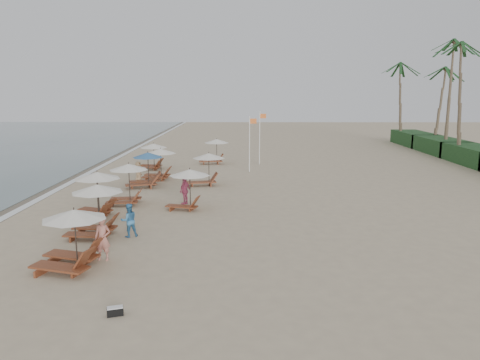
{
  "coord_description": "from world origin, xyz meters",
  "views": [
    {
      "loc": [
        1.1,
        -18.29,
        6.36
      ],
      "look_at": [
        0.95,
        7.82,
        1.3
      ],
      "focal_mm": 33.99,
      "sensor_mm": 36.0,
      "label": 1
    }
  ],
  "objects_px": {
    "lounger_station_6": "(152,156)",
    "duffel_bag": "(115,311)",
    "flag_pole_near": "(250,141)",
    "lounger_station_2": "(94,193)",
    "lounger_station_5": "(158,164)",
    "inland_station_0": "(187,183)",
    "beachgoer_mid_a": "(129,220)",
    "lounger_station_4": "(144,172)",
    "beachgoer_far_b": "(138,172)",
    "lounger_station_1": "(93,211)",
    "lounger_station_3": "(126,183)",
    "beachgoer_near": "(103,239)",
    "inland_station_1": "(205,167)",
    "beachgoer_far_a": "(185,190)",
    "inland_station_2": "(214,149)",
    "lounger_station_0": "(68,241)"
  },
  "relations": [
    {
      "from": "beachgoer_far_b",
      "to": "duffel_bag",
      "type": "height_order",
      "value": "beachgoer_far_b"
    },
    {
      "from": "lounger_station_1",
      "to": "beachgoer_far_b",
      "type": "distance_m",
      "value": 12.29
    },
    {
      "from": "lounger_station_3",
      "to": "beachgoer_mid_a",
      "type": "xyz_separation_m",
      "value": [
        1.62,
        -6.0,
        -0.49
      ]
    },
    {
      "from": "duffel_bag",
      "to": "lounger_station_6",
      "type": "bearing_deg",
      "value": 98.78
    },
    {
      "from": "inland_station_1",
      "to": "lounger_station_6",
      "type": "bearing_deg",
      "value": 126.74
    },
    {
      "from": "lounger_station_4",
      "to": "inland_station_2",
      "type": "bearing_deg",
      "value": 67.7
    },
    {
      "from": "lounger_station_6",
      "to": "inland_station_0",
      "type": "xyz_separation_m",
      "value": [
        4.59,
        -13.33,
        0.35
      ]
    },
    {
      "from": "lounger_station_4",
      "to": "beachgoer_far_a",
      "type": "bearing_deg",
      "value": -55.65
    },
    {
      "from": "lounger_station_2",
      "to": "inland_station_2",
      "type": "bearing_deg",
      "value": 74.19
    },
    {
      "from": "beachgoer_far_b",
      "to": "lounger_station_1",
      "type": "bearing_deg",
      "value": -168.64
    },
    {
      "from": "lounger_station_4",
      "to": "flag_pole_near",
      "type": "bearing_deg",
      "value": 38.93
    },
    {
      "from": "inland_station_0",
      "to": "lounger_station_2",
      "type": "bearing_deg",
      "value": -160.84
    },
    {
      "from": "lounger_station_5",
      "to": "lounger_station_6",
      "type": "relative_size",
      "value": 1.02
    },
    {
      "from": "lounger_station_3",
      "to": "inland_station_0",
      "type": "height_order",
      "value": "lounger_station_3"
    },
    {
      "from": "lounger_station_3",
      "to": "inland_station_2",
      "type": "distance_m",
      "value": 15.59
    },
    {
      "from": "beachgoer_mid_a",
      "to": "beachgoer_far_b",
      "type": "relative_size",
      "value": 0.99
    },
    {
      "from": "inland_station_1",
      "to": "beachgoer_far_a",
      "type": "bearing_deg",
      "value": -97.85
    },
    {
      "from": "lounger_station_4",
      "to": "beachgoer_mid_a",
      "type": "height_order",
      "value": "lounger_station_4"
    },
    {
      "from": "lounger_station_2",
      "to": "lounger_station_5",
      "type": "relative_size",
      "value": 1.0
    },
    {
      "from": "lounger_station_1",
      "to": "lounger_station_4",
      "type": "bearing_deg",
      "value": 90.37
    },
    {
      "from": "inland_station_0",
      "to": "beachgoer_mid_a",
      "type": "height_order",
      "value": "inland_station_0"
    },
    {
      "from": "lounger_station_1",
      "to": "beachgoer_near",
      "type": "bearing_deg",
      "value": -66.17
    },
    {
      "from": "duffel_bag",
      "to": "lounger_station_5",
      "type": "bearing_deg",
      "value": 96.97
    },
    {
      "from": "lounger_station_5",
      "to": "beachgoer_far_a",
      "type": "distance_m",
      "value": 8.16
    },
    {
      "from": "lounger_station_4",
      "to": "beachgoer_near",
      "type": "bearing_deg",
      "value": -84.46
    },
    {
      "from": "inland_station_0",
      "to": "beachgoer_near",
      "type": "relative_size",
      "value": 1.48
    },
    {
      "from": "flag_pole_near",
      "to": "beachgoer_far_b",
      "type": "bearing_deg",
      "value": -150.13
    },
    {
      "from": "lounger_station_6",
      "to": "flag_pole_near",
      "type": "bearing_deg",
      "value": -8.96
    },
    {
      "from": "lounger_station_6",
      "to": "lounger_station_1",
      "type": "bearing_deg",
      "value": -86.86
    },
    {
      "from": "lounger_station_3",
      "to": "lounger_station_5",
      "type": "relative_size",
      "value": 0.94
    },
    {
      "from": "lounger_station_2",
      "to": "inland_station_1",
      "type": "bearing_deg",
      "value": 58.31
    },
    {
      "from": "beachgoer_mid_a",
      "to": "beachgoer_far_a",
      "type": "height_order",
      "value": "beachgoer_far_a"
    },
    {
      "from": "lounger_station_5",
      "to": "beachgoer_mid_a",
      "type": "xyz_separation_m",
      "value": [
        1.19,
        -13.64,
        -0.42
      ]
    },
    {
      "from": "lounger_station_6",
      "to": "lounger_station_4",
      "type": "bearing_deg",
      "value": -82.67
    },
    {
      "from": "lounger_station_6",
      "to": "beachgoer_near",
      "type": "relative_size",
      "value": 1.48
    },
    {
      "from": "lounger_station_6",
      "to": "inland_station_0",
      "type": "distance_m",
      "value": 14.1
    },
    {
      "from": "lounger_station_3",
      "to": "inland_station_0",
      "type": "bearing_deg",
      "value": -17.73
    },
    {
      "from": "inland_station_1",
      "to": "inland_station_0",
      "type": "bearing_deg",
      "value": -94.03
    },
    {
      "from": "lounger_station_1",
      "to": "lounger_station_2",
      "type": "bearing_deg",
      "value": 106.89
    },
    {
      "from": "lounger_station_3",
      "to": "beachgoer_far_a",
      "type": "distance_m",
      "value": 3.39
    },
    {
      "from": "lounger_station_1",
      "to": "beachgoer_near",
      "type": "distance_m",
      "value": 3.16
    },
    {
      "from": "lounger_station_4",
      "to": "lounger_station_6",
      "type": "xyz_separation_m",
      "value": [
        -0.92,
        7.19,
        0.1
      ]
    },
    {
      "from": "inland_station_2",
      "to": "flag_pole_near",
      "type": "height_order",
      "value": "flag_pole_near"
    },
    {
      "from": "lounger_station_5",
      "to": "flag_pole_near",
      "type": "xyz_separation_m",
      "value": [
        6.84,
        3.23,
        1.31
      ]
    },
    {
      "from": "lounger_station_1",
      "to": "flag_pole_near",
      "type": "distance_m",
      "value": 18.39
    },
    {
      "from": "lounger_station_0",
      "to": "lounger_station_3",
      "type": "relative_size",
      "value": 1.14
    },
    {
      "from": "lounger_station_6",
      "to": "duffel_bag",
      "type": "bearing_deg",
      "value": -81.22
    },
    {
      "from": "inland_station_0",
      "to": "inland_station_1",
      "type": "height_order",
      "value": "same"
    },
    {
      "from": "beachgoer_near",
      "to": "beachgoer_mid_a",
      "type": "height_order",
      "value": "beachgoer_near"
    },
    {
      "from": "inland_station_0",
      "to": "beachgoer_mid_a",
      "type": "bearing_deg",
      "value": -112.67
    }
  ]
}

